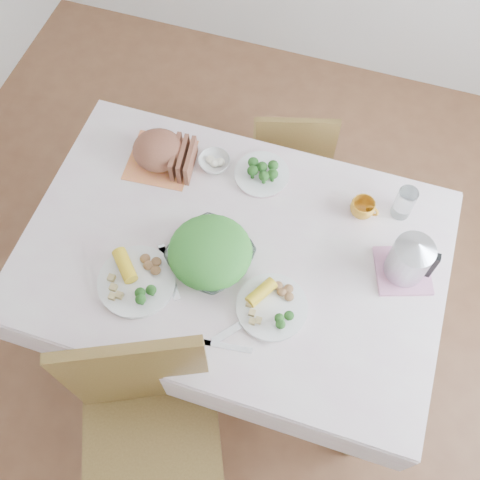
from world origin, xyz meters
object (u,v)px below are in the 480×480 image
(dining_table, at_px, (234,292))
(electric_kettle, at_px, (411,256))
(chair_near, at_px, (154,457))
(dinner_plate_right, at_px, (272,307))
(salad_bowl, at_px, (210,256))
(yellow_mug, at_px, (362,208))
(dinner_plate_left, at_px, (137,282))
(chair_far, at_px, (292,139))

(dining_table, xyz_separation_m, electric_kettle, (0.59, 0.10, 0.51))
(chair_near, relative_size, dinner_plate_right, 4.27)
(salad_bowl, distance_m, yellow_mug, 0.58)
(chair_near, relative_size, salad_bowl, 3.79)
(dinner_plate_right, relative_size, yellow_mug, 2.69)
(dinner_plate_left, height_order, dinner_plate_right, dinner_plate_left)
(chair_far, distance_m, dinner_plate_left, 1.09)
(salad_bowl, bearing_deg, yellow_mug, 37.16)
(dining_table, distance_m, chair_far, 0.78)
(electric_kettle, bearing_deg, salad_bowl, -153.78)
(salad_bowl, relative_size, dinner_plate_left, 1.01)
(chair_far, height_order, salad_bowl, chair_far)
(dinner_plate_left, relative_size, dinner_plate_right, 1.11)
(salad_bowl, distance_m, dinner_plate_left, 0.27)
(dinner_plate_left, distance_m, dinner_plate_right, 0.47)
(dinner_plate_left, bearing_deg, chair_near, -66.21)
(yellow_mug, bearing_deg, chair_far, 127.46)
(dinner_plate_left, relative_size, yellow_mug, 2.98)
(electric_kettle, bearing_deg, chair_near, -116.42)
(chair_near, distance_m, chair_far, 1.49)
(chair_far, xyz_separation_m, salad_bowl, (-0.09, -0.84, 0.33))
(chair_near, distance_m, dinner_plate_right, 0.67)
(dining_table, distance_m, chair_near, 0.72)
(chair_near, relative_size, dinner_plate_left, 3.84)
(salad_bowl, relative_size, yellow_mug, 3.03)
(dining_table, height_order, dinner_plate_left, dinner_plate_left)
(dinner_plate_right, height_order, electric_kettle, electric_kettle)
(dinner_plate_right, xyz_separation_m, yellow_mug, (0.21, 0.46, 0.02))
(dinner_plate_right, bearing_deg, dining_table, 139.01)
(chair_far, xyz_separation_m, electric_kettle, (0.56, -0.67, 0.42))
(chair_far, height_order, dinner_plate_left, chair_far)
(dining_table, height_order, electric_kettle, electric_kettle)
(chair_near, xyz_separation_m, chair_far, (0.09, 1.49, 0.00))
(salad_bowl, xyz_separation_m, dinner_plate_right, (0.26, -0.11, -0.02))
(chair_near, height_order, chair_far, chair_near)
(chair_near, distance_m, electric_kettle, 1.12)
(dining_table, xyz_separation_m, yellow_mug, (0.40, 0.29, 0.42))
(dining_table, relative_size, dinner_plate_right, 5.73)
(electric_kettle, bearing_deg, dinner_plate_left, -147.29)
(yellow_mug, bearing_deg, dinner_plate_left, -142.87)
(yellow_mug, relative_size, electric_kettle, 0.47)
(chair_far, bearing_deg, electric_kettle, 113.92)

